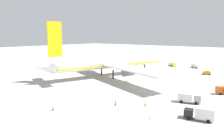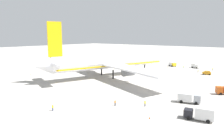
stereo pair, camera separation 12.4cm
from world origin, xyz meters
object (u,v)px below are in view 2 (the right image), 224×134
at_px(ground_worker_5, 145,103).
at_px(traffic_cone_4, 100,64).
at_px(service_truck_2, 172,64).
at_px(traffic_cone_3, 181,69).
at_px(service_van, 207,73).
at_px(traffic_cone_0, 30,74).
at_px(baggage_cart_0, 79,65).
at_px(ground_worker_3, 115,103).
at_px(ground_worker_1, 198,71).
at_px(traffic_cone_2, 150,118).
at_px(airliner, 110,61).
at_px(ground_worker_2, 213,69).
at_px(ground_worker_4, 183,67).
at_px(service_truck_4, 188,98).
at_px(service_truck_3, 195,66).
at_px(service_truck_0, 200,113).
at_px(ground_worker_0, 53,108).
at_px(traffic_cone_1, 167,67).

height_order(ground_worker_5, traffic_cone_4, ground_worker_5).
height_order(service_truck_2, traffic_cone_3, service_truck_2).
distance_m(service_van, traffic_cone_0, 91.83).
bearing_deg(ground_worker_5, baggage_cart_0, 60.12).
bearing_deg(traffic_cone_0, traffic_cone_4, -3.57).
bearing_deg(ground_worker_3, traffic_cone_0, 80.95).
relative_size(ground_worker_1, traffic_cone_2, 3.15).
height_order(airliner, ground_worker_2, airliner).
relative_size(airliner, ground_worker_4, 46.50).
distance_m(ground_worker_2, traffic_cone_2, 85.80).
bearing_deg(service_truck_4, baggage_cart_0, 68.88).
bearing_deg(service_truck_3, service_truck_0, -162.06).
xyz_separation_m(traffic_cone_3, traffic_cone_4, (-15.65, 51.60, 0.00)).
distance_m(ground_worker_2, ground_worker_3, 83.75).
bearing_deg(traffic_cone_2, baggage_cart_0, 58.03).
height_order(baggage_cart_0, ground_worker_0, ground_worker_0).
bearing_deg(traffic_cone_1, traffic_cone_3, -95.61).
distance_m(ground_worker_5, traffic_cone_4, 88.02).
distance_m(service_truck_0, traffic_cone_4, 100.44).
bearing_deg(service_truck_0, traffic_cone_3, 23.79).
relative_size(service_truck_3, ground_worker_4, 3.03).
bearing_deg(ground_worker_4, ground_worker_0, 179.24).
xyz_separation_m(ground_worker_5, traffic_cone_4, (55.94, 67.96, -0.60)).
xyz_separation_m(service_van, traffic_cone_0, (-57.43, 71.64, -0.76)).
bearing_deg(traffic_cone_1, ground_worker_4, -73.48).
bearing_deg(traffic_cone_0, service_truck_3, -38.12).
bearing_deg(service_truck_0, traffic_cone_4, 55.99).
bearing_deg(traffic_cone_1, ground_worker_3, -166.56).
bearing_deg(ground_worker_3, service_truck_2, 12.27).
xyz_separation_m(service_truck_0, traffic_cone_4, (56.17, 83.26, -1.42)).
bearing_deg(ground_worker_5, service_van, -0.47).
distance_m(airliner, ground_worker_0, 50.56).
distance_m(service_truck_0, service_truck_4, 13.10).
bearing_deg(airliner, traffic_cone_4, 48.77).
relative_size(airliner, ground_worker_5, 45.01).
bearing_deg(airliner, ground_worker_1, -38.89).
bearing_deg(traffic_cone_4, ground_worker_1, -80.64).
distance_m(ground_worker_5, traffic_cone_1, 76.85).
bearing_deg(traffic_cone_2, ground_worker_2, 3.87).
height_order(service_truck_2, ground_worker_0, service_truck_2).
bearing_deg(ground_worker_0, service_van, -12.63).
distance_m(traffic_cone_0, traffic_cone_2, 77.55).
relative_size(service_truck_2, service_truck_4, 0.86).
relative_size(ground_worker_4, traffic_cone_0, 3.03).
relative_size(traffic_cone_0, traffic_cone_3, 1.00).
relative_size(airliner, ground_worker_2, 47.27).
relative_size(ground_worker_0, ground_worker_1, 0.96).
relative_size(ground_worker_0, ground_worker_5, 0.97).
distance_m(traffic_cone_0, traffic_cone_4, 50.87).
xyz_separation_m(service_truck_0, baggage_cart_0, (44.03, 91.51, -1.43)).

